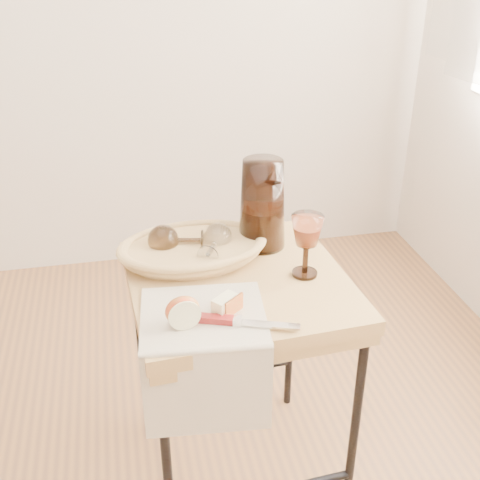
{
  "coord_description": "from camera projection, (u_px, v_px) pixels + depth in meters",
  "views": [
    {
      "loc": [
        0.35,
        -0.91,
        1.52
      ],
      "look_at": [
        0.62,
        0.36,
        0.82
      ],
      "focal_mm": 45.31,
      "sensor_mm": 36.0,
      "label": 1
    }
  ],
  "objects": [
    {
      "name": "side_table",
      "position": [
        239.0,
        383.0,
        1.72
      ],
      "size": [
        0.58,
        0.58,
        0.7
      ],
      "primitive_type": null,
      "rotation": [
        0.0,
        0.0,
        0.06
      ],
      "color": "brown",
      "rests_on": "floor"
    },
    {
      "name": "tea_towel",
      "position": [
        203.0,
        316.0,
        1.4
      ],
      "size": [
        0.31,
        0.29,
        0.01
      ],
      "primitive_type": "cube",
      "rotation": [
        0.0,
        0.0,
        -0.1
      ],
      "color": "beige",
      "rests_on": "side_table"
    },
    {
      "name": "bread_basket",
      "position": [
        193.0,
        251.0,
        1.62
      ],
      "size": [
        0.38,
        0.27,
        0.05
      ],
      "primitive_type": null,
      "rotation": [
        0.0,
        0.0,
        0.08
      ],
      "color": "olive",
      "rests_on": "side_table"
    },
    {
      "name": "goblet_lying_a",
      "position": [
        180.0,
        240.0,
        1.62
      ],
      "size": [
        0.15,
        0.11,
        0.08
      ],
      "primitive_type": null,
      "rotation": [
        0.0,
        0.0,
        2.93
      ],
      "color": "brown",
      "rests_on": "bread_basket"
    },
    {
      "name": "goblet_lying_b",
      "position": [
        214.0,
        245.0,
        1.6
      ],
      "size": [
        0.12,
        0.15,
        0.08
      ],
      "primitive_type": null,
      "rotation": [
        0.0,
        0.0,
        1.13
      ],
      "color": "white",
      "rests_on": "bread_basket"
    },
    {
      "name": "pitcher",
      "position": [
        262.0,
        204.0,
        1.65
      ],
      "size": [
        0.25,
        0.3,
        0.29
      ],
      "primitive_type": null,
      "rotation": [
        0.0,
        0.0,
        -0.38
      ],
      "color": "black",
      "rests_on": "side_table"
    },
    {
      "name": "wine_goblet",
      "position": [
        306.0,
        246.0,
        1.53
      ],
      "size": [
        0.09,
        0.09,
        0.17
      ],
      "primitive_type": null,
      "rotation": [
        0.0,
        0.0,
        0.07
      ],
      "color": "white",
      "rests_on": "side_table"
    },
    {
      "name": "apple_half",
      "position": [
        182.0,
        311.0,
        1.35
      ],
      "size": [
        0.08,
        0.05,
        0.07
      ],
      "primitive_type": "ellipsoid",
      "rotation": [
        0.0,
        0.0,
        0.11
      ],
      "color": "#BE0007",
      "rests_on": "tea_towel"
    },
    {
      "name": "apple_wedge",
      "position": [
        225.0,
        305.0,
        1.4
      ],
      "size": [
        0.07,
        0.07,
        0.04
      ],
      "primitive_type": "cube",
      "rotation": [
        0.0,
        0.0,
        0.7
      ],
      "color": "#FFFAC1",
      "rests_on": "tea_towel"
    },
    {
      "name": "table_knife",
      "position": [
        241.0,
        321.0,
        1.36
      ],
      "size": [
        0.23,
        0.1,
        0.02
      ],
      "primitive_type": null,
      "rotation": [
        0.0,
        0.0,
        -0.35
      ],
      "color": "silver",
      "rests_on": "tea_towel"
    }
  ]
}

